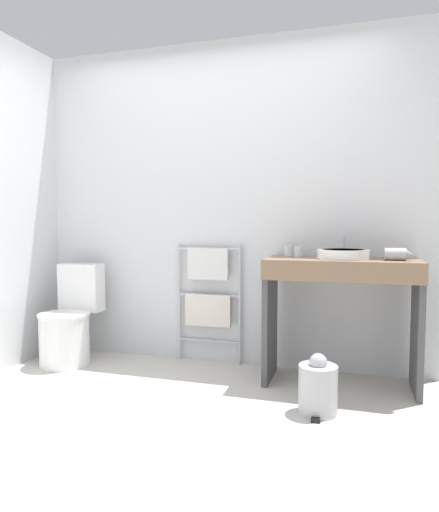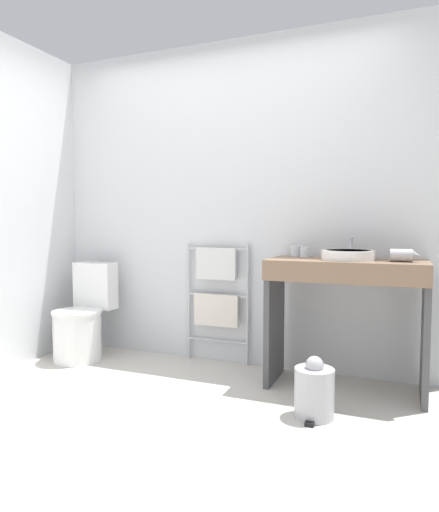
{
  "view_description": "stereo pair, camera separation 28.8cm",
  "coord_description": "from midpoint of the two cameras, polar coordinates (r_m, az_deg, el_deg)",
  "views": [
    {
      "loc": [
        1.04,
        -2.13,
        1.13
      ],
      "look_at": [
        0.2,
        0.69,
        0.91
      ],
      "focal_mm": 32.0,
      "sensor_mm": 36.0,
      "label": 1
    },
    {
      "loc": [
        1.31,
        -2.03,
        1.13
      ],
      "look_at": [
        0.2,
        0.69,
        0.91
      ],
      "focal_mm": 32.0,
      "sensor_mm": 36.0,
      "label": 2
    }
  ],
  "objects": [
    {
      "name": "ground_plane",
      "position": [
        2.64,
        -12.51,
        -21.21
      ],
      "size": [
        12.0,
        12.0,
        0.0
      ],
      "primitive_type": "plane",
      "color": "beige"
    },
    {
      "name": "wall_back",
      "position": [
        3.71,
        -1.95,
        6.44
      ],
      "size": [
        3.27,
        0.12,
        2.55
      ],
      "primitive_type": "cube",
      "color": "silver",
      "rests_on": "ground_plane"
    },
    {
      "name": "toilet",
      "position": [
        3.95,
        -20.32,
        -8.11
      ],
      "size": [
        0.4,
        0.52,
        0.8
      ],
      "color": "white",
      "rests_on": "ground_plane"
    },
    {
      "name": "towel_radiator",
      "position": [
        3.66,
        -3.69,
        -4.41
      ],
      "size": [
        0.54,
        0.06,
        0.96
      ],
      "color": "silver",
      "rests_on": "ground_plane"
    },
    {
      "name": "vanity_counter",
      "position": [
        3.21,
        12.46,
        -5.34
      ],
      "size": [
        1.03,
        0.49,
        0.88
      ],
      "color": "#84664C",
      "rests_on": "ground_plane"
    },
    {
      "name": "sink_basin",
      "position": [
        3.17,
        12.71,
        0.26
      ],
      "size": [
        0.35,
        0.35,
        0.06
      ],
      "color": "white",
      "rests_on": "vanity_counter"
    },
    {
      "name": "faucet",
      "position": [
        3.36,
        12.95,
        1.53
      ],
      "size": [
        0.02,
        0.1,
        0.15
      ],
      "color": "silver",
      "rests_on": "vanity_counter"
    },
    {
      "name": "cup_near_wall",
      "position": [
        3.41,
        6.3,
        0.69
      ],
      "size": [
        0.07,
        0.07,
        0.08
      ],
      "color": "silver",
      "rests_on": "vanity_counter"
    },
    {
      "name": "cup_near_edge",
      "position": [
        3.35,
        7.48,
        0.56
      ],
      "size": [
        0.07,
        0.07,
        0.07
      ],
      "color": "silver",
      "rests_on": "vanity_counter"
    },
    {
      "name": "hair_dryer",
      "position": [
        3.14,
        18.83,
        0.22
      ],
      "size": [
        0.18,
        0.17,
        0.08
      ],
      "color": "#B7B7BC",
      "rests_on": "vanity_counter"
    },
    {
      "name": "trash_bin",
      "position": [
        2.84,
        9.26,
        -15.97
      ],
      "size": [
        0.23,
        0.26,
        0.36
      ],
      "color": "#B7B7BC",
      "rests_on": "ground_plane"
    }
  ]
}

